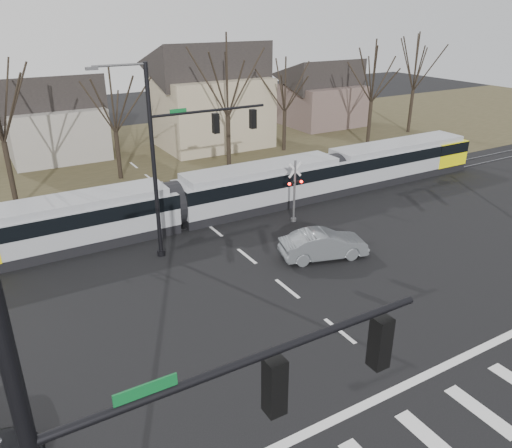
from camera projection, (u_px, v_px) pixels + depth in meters
ground at (372, 357)px, 19.43m from camera, size 140.00×140.00×0.00m
grass_verge at (127, 160)px, 44.78m from camera, size 140.00×28.00×0.01m
crosswalk at (457, 425)px, 16.26m from camera, size 27.00×2.60×0.01m
stop_line at (407, 385)px, 18.00m from camera, size 28.00×0.35×0.01m
lane_dashes at (201, 219)px, 32.10m from camera, size 0.18×30.00×0.01m
rail_pair at (202, 220)px, 31.94m from camera, size 90.00×1.52×0.06m
tram at (260, 185)px, 33.51m from camera, size 38.46×2.86×2.92m
sedan at (324, 244)px, 26.92m from camera, size 4.11×5.59×1.56m
signal_pole_far at (182, 150)px, 25.95m from camera, size 9.28×0.44×10.20m
rail_crossing_signal at (294, 193)px, 31.13m from camera, size 1.08×0.36×4.00m
tree_row at (168, 113)px, 38.97m from camera, size 59.20×7.20×10.00m
house_b at (53, 113)px, 44.05m from camera, size 8.64×7.56×7.65m
house_c at (211, 91)px, 47.66m from camera, size 10.80×8.64×10.10m
house_d at (323, 90)px, 56.70m from camera, size 8.64×7.56×7.65m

